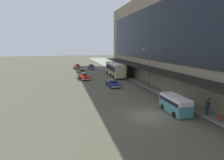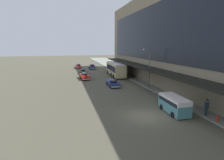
# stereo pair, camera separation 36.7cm
# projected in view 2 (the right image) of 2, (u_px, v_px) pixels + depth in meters

# --- Properties ---
(ground) EXTENTS (240.00, 240.00, 0.00)m
(ground) POSITION_uv_depth(u_px,v_px,m) (144.00, 116.00, 19.44)
(ground) COLOR #4D4A3B
(sidewalk_kerb) EXTENTS (10.00, 180.00, 0.15)m
(sidewalk_kerb) POSITION_uv_depth(u_px,v_px,m) (223.00, 107.00, 22.25)
(sidewalk_kerb) COLOR gray
(sidewalk_kerb) RESTS_ON ground
(transit_bus_kerbside_front) EXTENTS (3.09, 10.80, 3.37)m
(transit_bus_kerbside_front) POSITION_uv_depth(u_px,v_px,m) (116.00, 69.00, 44.32)
(transit_bus_kerbside_front) COLOR tan
(transit_bus_kerbside_front) RESTS_ON ground
(sedan_lead_mid) EXTENTS (2.07, 4.40, 1.63)m
(sedan_lead_mid) POSITION_uv_depth(u_px,v_px,m) (92.00, 66.00, 57.96)
(sedan_lead_mid) COLOR navy
(sedan_lead_mid) RESTS_ON ground
(sedan_second_mid) EXTENTS (2.06, 4.82, 1.54)m
(sedan_second_mid) POSITION_uv_depth(u_px,v_px,m) (85.00, 76.00, 40.59)
(sedan_second_mid) COLOR #AB1911
(sedan_second_mid) RESTS_ON ground
(sedan_oncoming_rear) EXTENTS (1.98, 4.61, 1.46)m
(sedan_oncoming_rear) POSITION_uv_depth(u_px,v_px,m) (113.00, 83.00, 33.48)
(sedan_oncoming_rear) COLOR navy
(sedan_oncoming_rear) RESTS_ON ground
(sedan_lead_near) EXTENTS (1.74, 4.46, 1.42)m
(sedan_lead_near) POSITION_uv_depth(u_px,v_px,m) (83.00, 71.00, 48.22)
(sedan_lead_near) COLOR #2B4115
(sedan_lead_near) RESTS_ON ground
(sedan_trailing_near) EXTENTS (2.00, 4.52, 1.51)m
(sedan_trailing_near) POSITION_uv_depth(u_px,v_px,m) (78.00, 66.00, 59.61)
(sedan_trailing_near) COLOR #A9221F
(sedan_trailing_near) RESTS_ON ground
(vw_van) EXTENTS (2.04, 4.62, 1.96)m
(vw_van) POSITION_uv_depth(u_px,v_px,m) (173.00, 103.00, 20.36)
(vw_van) COLOR teal
(vw_van) RESTS_ON ground
(pedestrian_at_kerb) EXTENTS (0.33, 0.62, 1.86)m
(pedestrian_at_kerb) POSITION_uv_depth(u_px,v_px,m) (207.00, 107.00, 19.07)
(pedestrian_at_kerb) COLOR #1B2B3D
(pedestrian_at_kerb) RESTS_ON sidewalk_kerb
(street_lamp) EXTENTS (1.50, 0.28, 7.05)m
(street_lamp) POSITION_uv_depth(u_px,v_px,m) (149.00, 65.00, 31.12)
(street_lamp) COLOR #4C4C51
(street_lamp) RESTS_ON sidewalk_kerb
(fire_hydrant) EXTENTS (0.20, 0.40, 0.70)m
(fire_hydrant) POSITION_uv_depth(u_px,v_px,m) (218.00, 118.00, 17.74)
(fire_hydrant) COLOR red
(fire_hydrant) RESTS_ON sidewalk_kerb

